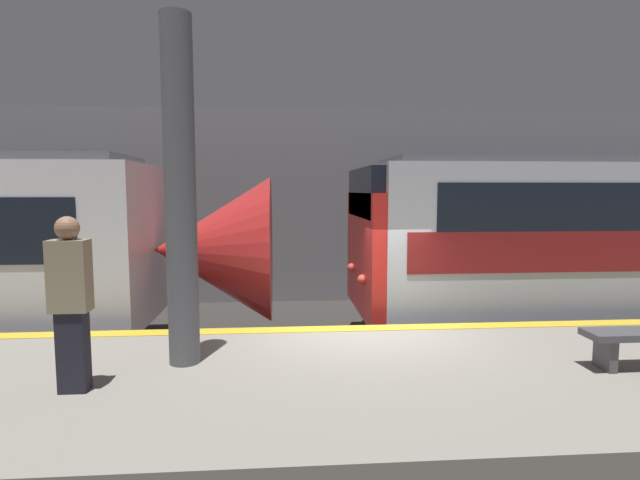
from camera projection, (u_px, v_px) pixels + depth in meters
The scene contains 5 objects.
ground_plane at pixel (360, 393), 7.76m from camera, with size 120.00×120.00×0.00m, color #33302D.
platform at pixel (387, 415), 5.80m from camera, with size 40.00×3.84×1.08m.
station_rear_barrier at pixel (324, 206), 14.04m from camera, with size 50.00×0.15×5.37m.
support_pillar_near at pixel (180, 194), 5.82m from camera, with size 0.36×0.36×4.07m.
person_waiting at pixel (71, 299), 5.08m from camera, with size 0.38×0.24×1.81m.
Camera 1 is at (-1.21, -7.41, 3.14)m, focal length 28.00 mm.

